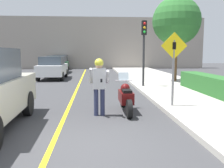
% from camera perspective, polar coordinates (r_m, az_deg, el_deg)
% --- Properties ---
extents(ground_plane, '(80.00, 80.00, 0.00)m').
position_cam_1_polar(ground_plane, '(5.47, -7.34, -13.91)').
color(ground_plane, '#38383A').
extents(sidewalk_curb, '(4.40, 44.00, 0.14)m').
position_cam_1_polar(sidewalk_curb, '(10.33, 21.70, -3.88)').
color(sidewalk_curb, '#ADA89E').
rests_on(sidewalk_curb, ground).
extents(road_center_line, '(0.12, 36.00, 0.01)m').
position_cam_1_polar(road_center_line, '(11.31, -8.79, -2.88)').
color(road_center_line, yellow).
rests_on(road_center_line, ground).
extents(building_backdrop, '(28.00, 1.20, 6.22)m').
position_cam_1_polar(building_backdrop, '(31.12, -4.90, 9.27)').
color(building_backdrop, gray).
rests_on(building_backdrop, ground).
extents(motorcycle, '(0.62, 2.19, 1.27)m').
position_cam_1_polar(motorcycle, '(8.27, 3.16, -3.09)').
color(motorcycle, black).
rests_on(motorcycle, ground).
extents(person_biker, '(0.59, 0.48, 1.79)m').
position_cam_1_polar(person_biker, '(7.71, -2.95, 0.78)').
color(person_biker, '#282D4C').
rests_on(person_biker, ground).
extents(crossing_sign, '(0.91, 0.08, 2.50)m').
position_cam_1_polar(crossing_sign, '(8.74, 13.89, 4.92)').
color(crossing_sign, slate).
rests_on(crossing_sign, sidewalk_curb).
extents(traffic_light, '(0.26, 0.30, 3.52)m').
position_cam_1_polar(traffic_light, '(13.74, 7.31, 9.78)').
color(traffic_light, '#2D2D30').
rests_on(traffic_light, sidewalk_curb).
extents(hedge_row, '(0.90, 4.94, 0.79)m').
position_cam_1_polar(hedge_row, '(12.33, 21.21, 0.06)').
color(hedge_row, '#286028').
rests_on(hedge_row, sidewalk_curb).
extents(street_tree, '(3.03, 3.03, 5.31)m').
position_cam_1_polar(street_tree, '(16.69, 14.53, 13.73)').
color(street_tree, brown).
rests_on(street_tree, sidewalk_curb).
extents(parked_car_white, '(1.88, 4.20, 1.68)m').
position_cam_1_polar(parked_car_white, '(19.13, -13.42, 3.67)').
color(parked_car_white, black).
rests_on(parked_car_white, ground).
extents(parked_car_green, '(1.88, 4.20, 1.68)m').
position_cam_1_polar(parked_car_green, '(24.88, -12.42, 4.47)').
color(parked_car_green, black).
rests_on(parked_car_green, ground).
extents(parked_car_black, '(1.88, 4.20, 1.68)m').
position_cam_1_polar(parked_car_black, '(30.42, -11.61, 4.96)').
color(parked_car_black, black).
rests_on(parked_car_black, ground).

